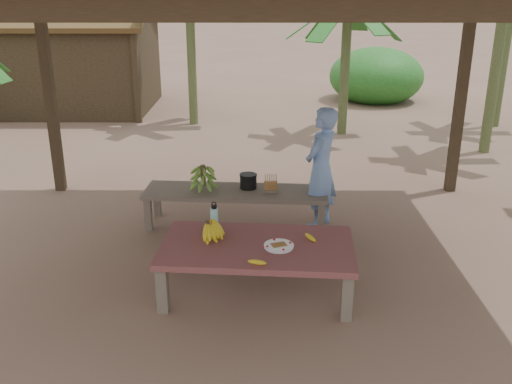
{
  "coord_description": "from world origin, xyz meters",
  "views": [
    {
      "loc": [
        0.04,
        -5.43,
        2.8
      ],
      "look_at": [
        0.02,
        0.02,
        0.8
      ],
      "focal_mm": 40.0,
      "sensor_mm": 36.0,
      "label": 1
    }
  ],
  "objects_px": {
    "cooking_pot": "(248,181)",
    "plate": "(279,246)",
    "woman": "(321,168)",
    "ripe_banana_bunch": "(207,229)",
    "water_flask": "(214,217)",
    "work_table": "(257,251)",
    "bench": "(236,195)"
  },
  "relations": [
    {
      "from": "plate",
      "to": "cooking_pot",
      "type": "bearing_deg",
      "value": 99.96
    },
    {
      "from": "work_table",
      "to": "woman",
      "type": "distance_m",
      "value": 1.8
    },
    {
      "from": "ripe_banana_bunch",
      "to": "work_table",
      "type": "bearing_deg",
      "value": -17.86
    },
    {
      "from": "ripe_banana_bunch",
      "to": "cooking_pot",
      "type": "relative_size",
      "value": 1.51
    },
    {
      "from": "ripe_banana_bunch",
      "to": "water_flask",
      "type": "relative_size",
      "value": 1.06
    },
    {
      "from": "plate",
      "to": "water_flask",
      "type": "relative_size",
      "value": 0.96
    },
    {
      "from": "work_table",
      "to": "cooking_pot",
      "type": "relative_size",
      "value": 9.26
    },
    {
      "from": "woman",
      "to": "ripe_banana_bunch",
      "type": "bearing_deg",
      "value": -6.39
    },
    {
      "from": "water_flask",
      "to": "cooking_pot",
      "type": "distance_m",
      "value": 1.37
    },
    {
      "from": "water_flask",
      "to": "plate",
      "type": "bearing_deg",
      "value": -35.18
    },
    {
      "from": "bench",
      "to": "cooking_pot",
      "type": "height_order",
      "value": "cooking_pot"
    },
    {
      "from": "bench",
      "to": "plate",
      "type": "xyz_separation_m",
      "value": [
        0.46,
        -1.7,
        0.12
      ]
    },
    {
      "from": "bench",
      "to": "ripe_banana_bunch",
      "type": "xyz_separation_m",
      "value": [
        -0.21,
        -1.47,
        0.2
      ]
    },
    {
      "from": "water_flask",
      "to": "cooking_pot",
      "type": "relative_size",
      "value": 1.42
    },
    {
      "from": "work_table",
      "to": "plate",
      "type": "relative_size",
      "value": 6.74
    },
    {
      "from": "cooking_pot",
      "to": "plate",
      "type": "bearing_deg",
      "value": -80.04
    },
    {
      "from": "woman",
      "to": "bench",
      "type": "bearing_deg",
      "value": -56.97
    },
    {
      "from": "work_table",
      "to": "water_flask",
      "type": "xyz_separation_m",
      "value": [
        -0.43,
        0.37,
        0.18
      ]
    },
    {
      "from": "ripe_banana_bunch",
      "to": "woman",
      "type": "xyz_separation_m",
      "value": [
        1.23,
        1.45,
        0.14
      ]
    },
    {
      "from": "bench",
      "to": "plate",
      "type": "distance_m",
      "value": 1.76
    },
    {
      "from": "water_flask",
      "to": "woman",
      "type": "relative_size",
      "value": 0.2
    },
    {
      "from": "work_table",
      "to": "ripe_banana_bunch",
      "type": "relative_size",
      "value": 6.11
    },
    {
      "from": "work_table",
      "to": "cooking_pot",
      "type": "bearing_deg",
      "value": 98.13
    },
    {
      "from": "ripe_banana_bunch",
      "to": "water_flask",
      "type": "xyz_separation_m",
      "value": [
        0.05,
        0.21,
        0.03
      ]
    },
    {
      "from": "plate",
      "to": "cooking_pot",
      "type": "height_order",
      "value": "cooking_pot"
    },
    {
      "from": "work_table",
      "to": "plate",
      "type": "distance_m",
      "value": 0.23
    },
    {
      "from": "cooking_pot",
      "to": "woman",
      "type": "xyz_separation_m",
      "value": [
        0.86,
        -0.1,
        0.2
      ]
    },
    {
      "from": "water_flask",
      "to": "ripe_banana_bunch",
      "type": "bearing_deg",
      "value": -103.42
    },
    {
      "from": "water_flask",
      "to": "bench",
      "type": "bearing_deg",
      "value": 82.64
    },
    {
      "from": "work_table",
      "to": "ripe_banana_bunch",
      "type": "height_order",
      "value": "ripe_banana_bunch"
    },
    {
      "from": "bench",
      "to": "woman",
      "type": "bearing_deg",
      "value": 2.82
    },
    {
      "from": "water_flask",
      "to": "cooking_pot",
      "type": "height_order",
      "value": "water_flask"
    }
  ]
}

